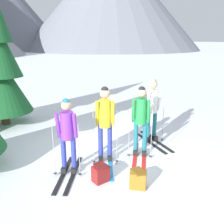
# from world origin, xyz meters

# --- Properties ---
(ground_plane) EXTENTS (400.00, 400.00, 0.00)m
(ground_plane) POSITION_xyz_m (0.00, 0.00, 0.00)
(ground_plane) COLOR white
(skier_in_purple) EXTENTS (1.07, 1.52, 1.68)m
(skier_in_purple) POSITION_xyz_m (-1.20, -0.29, 0.92)
(skier_in_purple) COLOR black
(skier_in_purple) RESTS_ON ground
(skier_in_yellow) EXTENTS (1.02, 1.74, 1.82)m
(skier_in_yellow) POSITION_xyz_m (-0.25, -0.14, 1.01)
(skier_in_yellow) COLOR #1E84D1
(skier_in_yellow) RESTS_ON ground
(skier_in_green) EXTENTS (1.20, 1.52, 1.77)m
(skier_in_green) POSITION_xyz_m (0.66, -0.26, 0.98)
(skier_in_green) COLOR red
(skier_in_green) RESTS_ON ground
(skier_in_white) EXTENTS (0.61, 1.72, 1.81)m
(skier_in_white) POSITION_xyz_m (1.46, 0.36, 1.00)
(skier_in_white) COLOR black
(skier_in_white) RESTS_ON ground
(backpack_on_snow_front) EXTENTS (0.40, 0.39, 0.38)m
(backpack_on_snow_front) POSITION_xyz_m (-0.17, -1.47, 0.19)
(backpack_on_snow_front) COLOR #99661E
(backpack_on_snow_front) RESTS_ON ground
(backpack_on_snow_beside) EXTENTS (0.36, 0.29, 0.38)m
(backpack_on_snow_beside) POSITION_xyz_m (-0.73, -0.93, 0.19)
(backpack_on_snow_beside) COLOR maroon
(backpack_on_snow_beside) RESTS_ON ground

